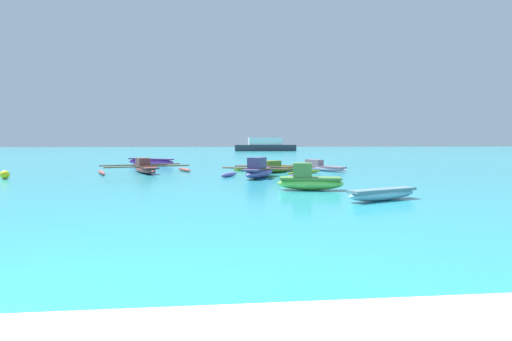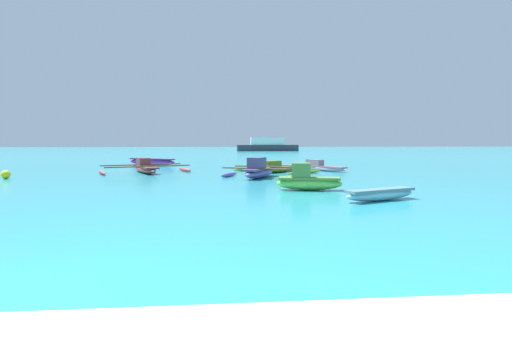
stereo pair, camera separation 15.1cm
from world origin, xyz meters
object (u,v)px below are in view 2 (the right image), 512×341
Objects in this scene: moored_boat_1 at (259,171)px; mooring_buoy_0 at (6,175)px; moored_boat_5 at (275,168)px; moored_boat_3 at (152,162)px; moored_boat_2 at (380,194)px; distant_ferry at (267,146)px; moored_boat_6 at (320,167)px; moored_boat_4 at (145,168)px; moored_boat_0 at (308,181)px.

moored_boat_1 is 9.63× the size of mooring_buoy_0.
moored_boat_3 is at bearing 97.00° from moored_boat_5.
moored_boat_2 is 0.23× the size of distant_ferry.
moored_boat_6 reaches higher than moored_boat_3.
moored_boat_1 is 52.11m from distant_ferry.
distant_ferry reaches higher than moored_boat_1.
moored_boat_2 is 19.85m from moored_boat_3.
moored_boat_4 is 9.83m from moored_boat_6.
moored_boat_5 is (7.77, -6.91, -0.06)m from moored_boat_3.
moored_boat_3 is 9.39× the size of mooring_buoy_0.
moored_boat_3 is at bearing 59.85° from moored_boat_1.
moored_boat_6 is 0.36× the size of distant_ferry.
moored_boat_0 is at bearing 98.51° from moored_boat_2.
moored_boat_1 is at bearing 35.84° from moored_boat_4.
mooring_buoy_0 is 54.28m from distant_ferry.
moored_boat_1 is 0.35× the size of distant_ferry.
moored_boat_6 is at bearing -15.77° from moored_boat_1.
mooring_buoy_0 is at bearing 114.38° from moored_boat_1.
moored_boat_1 is 0.75× the size of moored_boat_4.
moored_boat_0 is 0.62× the size of moored_boat_6.
moored_boat_1 is at bearing -23.36° from moored_boat_3.
moored_boat_3 reaches higher than moored_boat_2.
moored_boat_6 is at bearing 71.51° from moored_boat_4.
moored_boat_6 is 47.46m from distant_ferry.
mooring_buoy_0 is (-5.60, -3.08, -0.06)m from moored_boat_4.
moored_boat_6 is (3.96, 4.29, -0.10)m from moored_boat_1.
moored_boat_1 reaches higher than moored_boat_5.
moored_boat_2 is at bearing -93.85° from distant_ferry.
moored_boat_5 is at bearing -96.47° from distant_ferry.
moored_boat_4 is at bearing 105.85° from moored_boat_2.
distant_ferry is at bearing 95.55° from moored_boat_0.
moored_boat_0 is 16.84m from moored_boat_3.
moored_boat_4 reaches higher than moored_boat_6.
moored_boat_0 reaches higher than mooring_buoy_0.
distant_ferry is (12.55, 48.08, 0.70)m from moored_boat_4.
distant_ferry is (5.49, 48.45, 0.75)m from moored_boat_5.
moored_boat_2 is at bearing -48.29° from moored_boat_0.
mooring_buoy_0 is (-12.64, 5.33, -0.14)m from moored_boat_0.
distant_ferry is (18.15, 51.15, 0.76)m from mooring_buoy_0.
moored_boat_6 is (2.76, 9.11, -0.11)m from moored_boat_0.
moored_boat_1 is at bearing -70.98° from moored_boat_6.
moored_boat_0 reaches higher than moored_boat_5.
moored_boat_5 is (7.06, -0.38, -0.05)m from moored_boat_4.
distant_ferry is at bearing 142.81° from moored_boat_4.
mooring_buoy_0 is (-11.44, 0.52, -0.12)m from moored_boat_1.
moored_boat_4 is 0.47× the size of distant_ferry.
distant_ferry reaches higher than moored_boat_2.
moored_boat_4 is at bearing 141.06° from moored_boat_0.
moored_boat_5 is 0.46× the size of distant_ferry.
moored_boat_2 is 0.49× the size of moored_boat_4.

